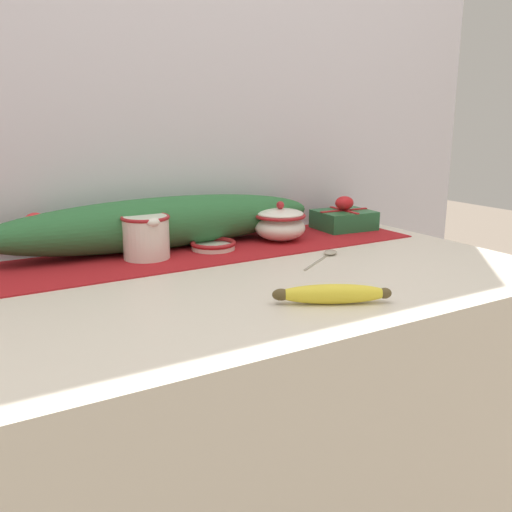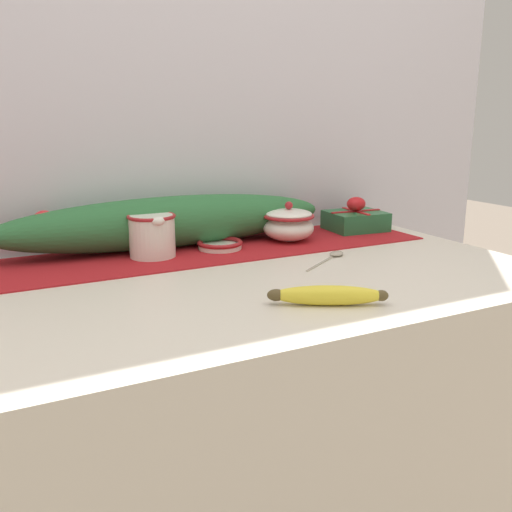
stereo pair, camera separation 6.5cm
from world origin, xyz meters
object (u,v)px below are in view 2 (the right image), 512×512
cream_pitcher (152,234)px  banana (328,295)px  gift_box (355,219)px  sugar_bowl (289,224)px  spoon (335,255)px  small_dish (220,244)px

cream_pitcher → banana: bearing=-70.1°
cream_pitcher → gift_box: (0.59, 0.03, -0.02)m
gift_box → banana: bearing=-131.1°
sugar_bowl → banana: bearing=-112.8°
spoon → small_dish: bearing=105.5°
cream_pitcher → sugar_bowl: 0.36m
gift_box → cream_pitcher: bearing=-176.9°
sugar_bowl → banana: sugar_bowl is taller
cream_pitcher → banana: (0.16, -0.45, -0.04)m
banana → gift_box: size_ratio=1.20×
small_dish → gift_box: size_ratio=0.68×
cream_pitcher → banana: cream_pitcher is taller
small_dish → banana: (-0.00, -0.45, 0.00)m
small_dish → banana: bearing=-90.0°
cream_pitcher → gift_box: size_ratio=0.79×
sugar_bowl → small_dish: size_ratio=1.19×
cream_pitcher → banana: 0.49m
sugar_bowl → small_dish: bearing=-179.6°
cream_pitcher → spoon: 0.42m
banana → spoon: size_ratio=1.19×
banana → small_dish: bearing=90.0°
spoon → gift_box: size_ratio=1.00×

